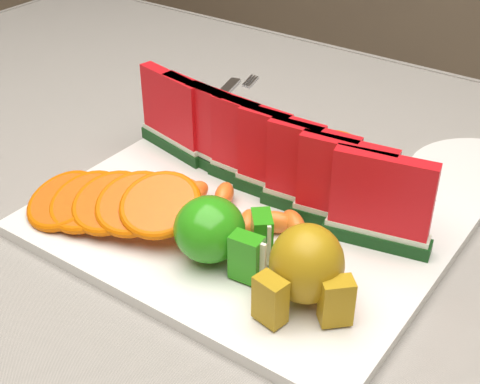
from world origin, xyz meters
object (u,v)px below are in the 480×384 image
object	(u,v)px
fork	(218,100)
pear_cluster	(306,268)
platter	(240,225)
apple_cluster	(217,232)

from	to	relation	value
fork	pear_cluster	bearing A→B (deg)	-43.30
platter	pear_cluster	world-z (taller)	pear_cluster
fork	platter	bearing A→B (deg)	-48.95
apple_cluster	platter	bearing A→B (deg)	107.62
pear_cluster	fork	distance (m)	0.44
fork	apple_cluster	bearing A→B (deg)	-53.14
pear_cluster	fork	bearing A→B (deg)	136.70
platter	fork	world-z (taller)	platter
platter	apple_cluster	distance (m)	0.08
platter	apple_cluster	bearing A→B (deg)	-72.38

